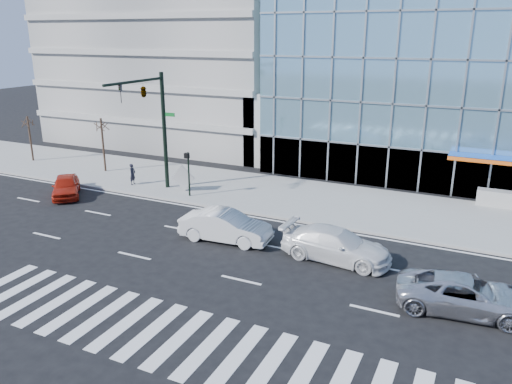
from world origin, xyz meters
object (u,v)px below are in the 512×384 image
(silver_suv, at_px, (465,295))
(pedestrian, at_px, (133,174))
(traffic_signal, at_px, (150,105))
(white_sedan, at_px, (226,226))
(tilted_panel, at_px, (183,178))
(white_suv, at_px, (336,245))
(street_tree_far, at_px, (28,122))
(ped_signal_post, at_px, (188,167))
(red_sedan, at_px, (66,186))
(street_tree_near, at_px, (101,126))

(silver_suv, height_order, pedestrian, pedestrian)
(traffic_signal, relative_size, pedestrian, 5.24)
(white_sedan, distance_m, tilted_panel, 9.04)
(traffic_signal, height_order, white_suv, traffic_signal)
(street_tree_far, bearing_deg, ped_signal_post, -8.31)
(silver_suv, bearing_deg, white_suv, 61.91)
(pedestrian, bearing_deg, white_suv, -113.64)
(red_sedan, height_order, pedestrian, pedestrian)
(ped_signal_post, distance_m, street_tree_far, 17.73)
(traffic_signal, relative_size, white_suv, 1.48)
(white_sedan, bearing_deg, tilted_panel, 43.38)
(street_tree_near, bearing_deg, tilted_panel, -11.48)
(street_tree_near, bearing_deg, traffic_signal, -22.71)
(traffic_signal, bearing_deg, red_sedan, -151.90)
(ped_signal_post, bearing_deg, street_tree_near, 164.94)
(white_suv, xyz_separation_m, pedestrian, (-16.83, 5.58, 0.13))
(pedestrian, bearing_deg, white_sedan, -123.50)
(white_sedan, xyz_separation_m, red_sedan, (-13.50, 2.06, -0.10))
(white_suv, distance_m, red_sedan, 19.58)
(white_sedan, distance_m, pedestrian, 12.29)
(street_tree_near, bearing_deg, red_sedan, -73.55)
(ped_signal_post, distance_m, red_sedan, 8.55)
(ped_signal_post, relative_size, street_tree_near, 0.71)
(traffic_signal, xyz_separation_m, red_sedan, (-5.30, -2.83, -5.45))
(ped_signal_post, height_order, pedestrian, ped_signal_post)
(pedestrian, height_order, tilted_panel, tilted_panel)
(ped_signal_post, xyz_separation_m, tilted_panel, (-0.97, 0.83, -1.08))
(traffic_signal, distance_m, street_tree_near, 7.96)
(tilted_panel, bearing_deg, silver_suv, -23.93)
(street_tree_far, distance_m, red_sedan, 11.61)
(traffic_signal, bearing_deg, street_tree_far, 168.95)
(white_sedan, height_order, pedestrian, pedestrian)
(silver_suv, distance_m, white_sedan, 12.20)
(white_sedan, bearing_deg, ped_signal_post, 43.03)
(ped_signal_post, height_order, white_sedan, ped_signal_post)
(tilted_panel, bearing_deg, white_sedan, -42.47)
(white_suv, distance_m, pedestrian, 17.73)
(street_tree_near, xyz_separation_m, silver_suv, (27.20, -10.00, -3.05))
(red_sedan, relative_size, tilted_panel, 3.22)
(street_tree_near, distance_m, tilted_panel, 9.11)
(street_tree_far, bearing_deg, silver_suv, -15.85)
(street_tree_far, relative_size, pedestrian, 2.53)
(street_tree_near, relative_size, tilted_panel, 3.25)
(white_suv, bearing_deg, red_sedan, 88.18)
(white_sedan, bearing_deg, traffic_signal, 54.94)
(tilted_panel, bearing_deg, white_suv, -24.90)
(street_tree_far, height_order, silver_suv, street_tree_far)
(traffic_signal, distance_m, tilted_panel, 5.46)
(street_tree_far, distance_m, tilted_panel, 16.79)
(ped_signal_post, height_order, tilted_panel, ped_signal_post)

